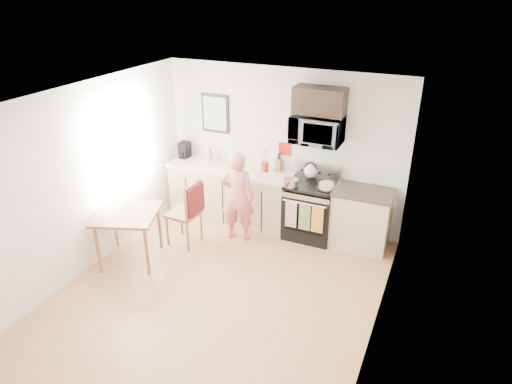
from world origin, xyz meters
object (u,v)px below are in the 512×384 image
at_px(range, 310,211).
at_px(dining_table, 127,218).
at_px(person, 238,196).
at_px(cake, 326,186).
at_px(chair, 191,206).
at_px(microwave, 317,130).

distance_m(range, dining_table, 2.81).
bearing_deg(dining_table, person, 46.45).
bearing_deg(cake, dining_table, -146.06).
distance_m(dining_table, chair, 0.95).
bearing_deg(range, chair, -147.45).
bearing_deg(cake, microwave, 140.94).
bearing_deg(dining_table, range, 38.60).
bearing_deg(range, dining_table, -141.40).
bearing_deg(chair, person, 43.46).
bearing_deg(chair, cake, 28.69).
distance_m(person, chair, 0.74).
relative_size(dining_table, cake, 3.43).
height_order(microwave, cake, microwave).
relative_size(microwave, cake, 2.78).
bearing_deg(dining_table, microwave, 40.24).
distance_m(dining_table, cake, 2.95).
height_order(range, microwave, microwave).
relative_size(range, cake, 4.25).
relative_size(microwave, dining_table, 0.81).
xyz_separation_m(microwave, person, (-1.03, -0.63, -1.02)).
bearing_deg(microwave, cake, -39.06).
distance_m(microwave, chair, 2.22).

